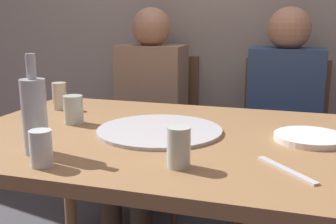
{
  "coord_description": "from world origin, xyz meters",
  "views": [
    {
      "loc": [
        0.39,
        -1.33,
        1.12
      ],
      "look_at": [
        -0.06,
        0.11,
        0.78
      ],
      "focal_mm": 44.88,
      "sensor_mm": 36.0,
      "label": 1
    }
  ],
  "objects_px": {
    "chair_left": "(156,124)",
    "guest_in_sweater": "(146,108)",
    "wine_bottle": "(34,115)",
    "wine_glass": "(41,148)",
    "chair_right": "(283,134)",
    "dining_table": "(175,155)",
    "plate_stack": "(310,138)",
    "tumbler_near": "(179,147)",
    "short_glass": "(73,110)",
    "table_knife": "(286,170)",
    "pizza_tray": "(160,130)",
    "tumbler_far": "(60,96)",
    "guest_in_beanie": "(283,117)"
  },
  "relations": [
    {
      "from": "chair_left",
      "to": "guest_in_sweater",
      "type": "bearing_deg",
      "value": 90.0
    },
    {
      "from": "wine_bottle",
      "to": "wine_glass",
      "type": "relative_size",
      "value": 2.94
    },
    {
      "from": "chair_left",
      "to": "chair_right",
      "type": "distance_m",
      "value": 0.71
    },
    {
      "from": "dining_table",
      "to": "chair_left",
      "type": "height_order",
      "value": "chair_left"
    },
    {
      "from": "wine_bottle",
      "to": "plate_stack",
      "type": "height_order",
      "value": "wine_bottle"
    },
    {
      "from": "tumbler_near",
      "to": "short_glass",
      "type": "distance_m",
      "value": 0.61
    },
    {
      "from": "plate_stack",
      "to": "table_knife",
      "type": "height_order",
      "value": "plate_stack"
    },
    {
      "from": "tumbler_near",
      "to": "guest_in_sweater",
      "type": "xyz_separation_m",
      "value": [
        -0.47,
        1.04,
        -0.14
      ]
    },
    {
      "from": "pizza_tray",
      "to": "tumbler_near",
      "type": "bearing_deg",
      "value": -63.29
    },
    {
      "from": "tumbler_near",
      "to": "chair_left",
      "type": "relative_size",
      "value": 0.12
    },
    {
      "from": "tumbler_near",
      "to": "chair_left",
      "type": "height_order",
      "value": "chair_left"
    },
    {
      "from": "tumbler_far",
      "to": "table_knife",
      "type": "xyz_separation_m",
      "value": [
        0.97,
        -0.48,
        -0.06
      ]
    },
    {
      "from": "table_knife",
      "to": "guest_in_sweater",
      "type": "height_order",
      "value": "guest_in_sweater"
    },
    {
      "from": "guest_in_beanie",
      "to": "tumbler_far",
      "type": "bearing_deg",
      "value": 28.36
    },
    {
      "from": "chair_left",
      "to": "guest_in_beanie",
      "type": "bearing_deg",
      "value": 167.98
    },
    {
      "from": "guest_in_sweater",
      "to": "chair_right",
      "type": "bearing_deg",
      "value": -167.98
    },
    {
      "from": "tumbler_near",
      "to": "tumbler_far",
      "type": "distance_m",
      "value": 0.87
    },
    {
      "from": "plate_stack",
      "to": "chair_left",
      "type": "height_order",
      "value": "chair_left"
    },
    {
      "from": "pizza_tray",
      "to": "wine_glass",
      "type": "height_order",
      "value": "wine_glass"
    },
    {
      "from": "short_glass",
      "to": "plate_stack",
      "type": "relative_size",
      "value": 0.46
    },
    {
      "from": "chair_right",
      "to": "guest_in_sweater",
      "type": "relative_size",
      "value": 0.77
    },
    {
      "from": "tumbler_far",
      "to": "table_knife",
      "type": "height_order",
      "value": "tumbler_far"
    },
    {
      "from": "wine_bottle",
      "to": "guest_in_beanie",
      "type": "distance_m",
      "value": 1.26
    },
    {
      "from": "pizza_tray",
      "to": "wine_glass",
      "type": "distance_m",
      "value": 0.46
    },
    {
      "from": "tumbler_far",
      "to": "short_glass",
      "type": "distance_m",
      "value": 0.27
    },
    {
      "from": "dining_table",
      "to": "tumbler_far",
      "type": "relative_size",
      "value": 12.83
    },
    {
      "from": "plate_stack",
      "to": "chair_right",
      "type": "xyz_separation_m",
      "value": [
        -0.11,
        0.83,
        -0.22
      ]
    },
    {
      "from": "wine_glass",
      "to": "short_glass",
      "type": "relative_size",
      "value": 0.94
    },
    {
      "from": "table_knife",
      "to": "chair_right",
      "type": "height_order",
      "value": "chair_right"
    },
    {
      "from": "wine_bottle",
      "to": "plate_stack",
      "type": "distance_m",
      "value": 0.87
    },
    {
      "from": "tumbler_near",
      "to": "chair_right",
      "type": "xyz_separation_m",
      "value": [
        0.24,
        1.19,
        -0.27
      ]
    },
    {
      "from": "pizza_tray",
      "to": "short_glass",
      "type": "bearing_deg",
      "value": 176.76
    },
    {
      "from": "table_knife",
      "to": "guest_in_sweater",
      "type": "xyz_separation_m",
      "value": [
        -0.75,
        0.98,
        -0.09
      ]
    },
    {
      "from": "short_glass",
      "to": "chair_left",
      "type": "distance_m",
      "value": 0.9
    },
    {
      "from": "short_glass",
      "to": "chair_right",
      "type": "distance_m",
      "value": 1.16
    },
    {
      "from": "dining_table",
      "to": "wine_glass",
      "type": "bearing_deg",
      "value": -122.78
    },
    {
      "from": "chair_right",
      "to": "guest_in_beanie",
      "type": "distance_m",
      "value": 0.2
    },
    {
      "from": "tumbler_far",
      "to": "guest_in_sweater",
      "type": "height_order",
      "value": "guest_in_sweater"
    },
    {
      "from": "wine_bottle",
      "to": "tumbler_far",
      "type": "distance_m",
      "value": 0.61
    },
    {
      "from": "chair_right",
      "to": "chair_left",
      "type": "bearing_deg",
      "value": 0.0
    },
    {
      "from": "tumbler_near",
      "to": "wine_glass",
      "type": "height_order",
      "value": "tumbler_near"
    },
    {
      "from": "table_knife",
      "to": "tumbler_far",
      "type": "bearing_deg",
      "value": -158.73
    },
    {
      "from": "tumbler_near",
      "to": "dining_table",
      "type": "bearing_deg",
      "value": 107.73
    },
    {
      "from": "dining_table",
      "to": "short_glass",
      "type": "xyz_separation_m",
      "value": [
        -0.41,
        0.03,
        0.13
      ]
    },
    {
      "from": "tumbler_near",
      "to": "table_knife",
      "type": "xyz_separation_m",
      "value": [
        0.28,
        0.06,
        -0.05
      ]
    },
    {
      "from": "tumbler_far",
      "to": "chair_right",
      "type": "distance_m",
      "value": 1.16
    },
    {
      "from": "guest_in_sweater",
      "to": "short_glass",
      "type": "bearing_deg",
      "value": 87.38
    },
    {
      "from": "pizza_tray",
      "to": "plate_stack",
      "type": "xyz_separation_m",
      "value": [
        0.5,
        0.05,
        0.0
      ]
    },
    {
      "from": "pizza_tray",
      "to": "short_glass",
      "type": "distance_m",
      "value": 0.35
    },
    {
      "from": "wine_glass",
      "to": "plate_stack",
      "type": "height_order",
      "value": "wine_glass"
    }
  ]
}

